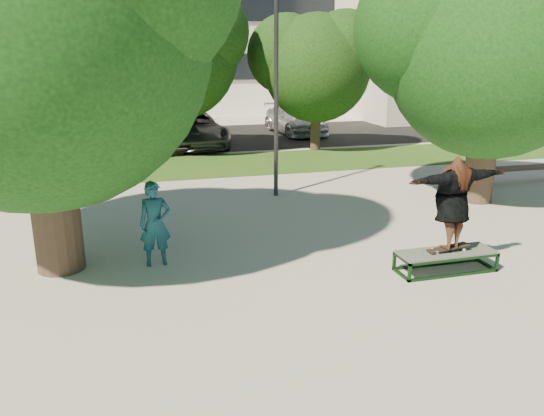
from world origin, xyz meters
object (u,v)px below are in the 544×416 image
object	(u,v)px
bystander	(155,224)
tree_right	(489,41)
tree_left	(26,12)
car_grey	(194,129)
lamppost	(276,79)
car_dark	(167,128)
car_silver_a	(6,136)
car_silver_b	(295,120)
grind_box	(445,261)
bench	(518,169)

from	to	relation	value
bystander	tree_right	bearing A→B (deg)	12.31
tree_left	car_grey	distance (m)	13.81
tree_right	lamppost	distance (m)	5.36
bystander	car_dark	world-z (taller)	car_dark
car_silver_a	car_silver_b	size ratio (longest dim) A/B	0.93
tree_right	car_silver_a	distance (m)	17.18
car_silver_a	car_dark	size ratio (longest dim) A/B	0.90
tree_right	grind_box	distance (m)	6.57
tree_right	car_dark	bearing A→B (deg)	123.85
car_silver_b	lamppost	bearing A→B (deg)	-114.71
lamppost	grind_box	xyz separation A→B (m)	(1.50, -5.95, -2.96)
grind_box	bench	distance (m)	8.12
tree_left	car_grey	size ratio (longest dim) A/B	1.39
car_silver_a	car_silver_b	bearing A→B (deg)	2.41
car_dark	tree_right	bearing A→B (deg)	-61.43
tree_left	car_silver_b	distance (m)	18.14
lamppost	car_grey	distance (m)	9.14
tree_right	grind_box	bearing A→B (deg)	-130.30
bench	car_dark	bearing A→B (deg)	137.67
bystander	tree_left	bearing A→B (deg)	166.51
tree_right	car_dark	size ratio (longest dim) A/B	1.33
lamppost	grind_box	world-z (taller)	lamppost
tree_left	lamppost	xyz separation A→B (m)	(5.29, 3.91, -1.27)
car_silver_a	car_dark	world-z (taller)	car_dark
grind_box	car_silver_a	distance (m)	17.48
car_dark	car_silver_b	bearing A→B (deg)	15.31
grind_box	tree_left	bearing A→B (deg)	163.28
tree_left	lamppost	world-z (taller)	tree_left
lamppost	bystander	distance (m)	5.98
lamppost	bystander	bearing A→B (deg)	-129.58
car_silver_b	car_dark	bearing A→B (deg)	-163.88
tree_right	bystander	bearing A→B (deg)	-164.60
tree_right	car_dark	distance (m)	13.27
car_silver_b	grind_box	bearing A→B (deg)	-103.16
lamppost	car_silver_a	bearing A→B (deg)	134.42
bystander	bench	size ratio (longest dim) A/B	0.50
bystander	car_silver_a	size ratio (longest dim) A/B	0.36
bystander	car_grey	world-z (taller)	bystander
bystander	bench	distance (m)	11.63
tree_left	tree_right	size ratio (longest dim) A/B	1.09
car_silver_a	car_grey	bearing A→B (deg)	-7.79
tree_left	bench	distance (m)	13.84
tree_left	lamppost	size ratio (longest dim) A/B	1.16
car_grey	car_silver_b	world-z (taller)	car_grey
lamppost	car_silver_b	world-z (taller)	lamppost
car_dark	bystander	bearing A→B (deg)	-100.80
bench	car_silver_a	size ratio (longest dim) A/B	0.72
lamppost	bystander	xyz separation A→B (m)	(-3.50, -4.23, -2.36)
lamppost	car_dark	size ratio (longest dim) A/B	1.25
car_grey	bystander	bearing A→B (deg)	-102.55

